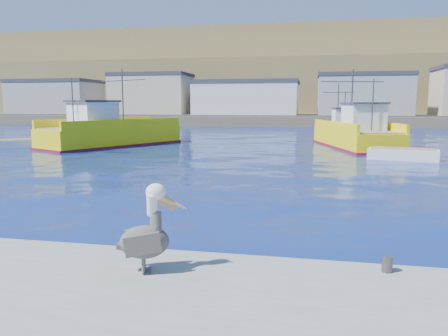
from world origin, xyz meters
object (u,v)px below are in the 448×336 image
at_px(pelican, 147,234).
at_px(boat_orange, 339,127).
at_px(trawler_yellow_b, 356,135).
at_px(skiff_left, 12,144).
at_px(skiff_mid, 403,155).
at_px(trawler_yellow_a, 110,133).

bearing_deg(pelican, boat_orange, 82.19).
xyz_separation_m(trawler_yellow_b, skiff_left, (-28.04, -5.45, -0.77)).
distance_m(boat_orange, skiff_mid, 21.94).
xyz_separation_m(trawler_yellow_b, boat_orange, (-0.51, 14.16, -0.07)).
distance_m(trawler_yellow_b, skiff_mid, 7.95).
xyz_separation_m(trawler_yellow_a, trawler_yellow_b, (20.73, 2.39, -0.07)).
xyz_separation_m(boat_orange, skiff_left, (-27.53, -19.61, -0.70)).
distance_m(skiff_left, pelican, 32.64).
height_order(trawler_yellow_b, skiff_left, trawler_yellow_b).
relative_size(trawler_yellow_b, skiff_left, 2.99).
height_order(skiff_left, pelican, pelican).
height_order(trawler_yellow_b, boat_orange, trawler_yellow_b).
distance_m(skiff_mid, pelican, 24.08).
xyz_separation_m(trawler_yellow_a, skiff_mid, (22.93, -5.22, -0.82)).
relative_size(trawler_yellow_b, boat_orange, 1.63).
relative_size(trawler_yellow_a, skiff_left, 3.31).
bearing_deg(skiff_left, trawler_yellow_b, 11.00).
distance_m(trawler_yellow_b, pelican, 30.72).
height_order(skiff_left, skiff_mid, skiff_mid).
bearing_deg(boat_orange, skiff_mid, -82.90).
xyz_separation_m(skiff_mid, pelican, (-8.77, -22.41, 0.92)).
xyz_separation_m(trawler_yellow_a, skiff_left, (-7.31, -3.06, -0.85)).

